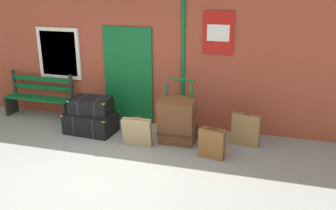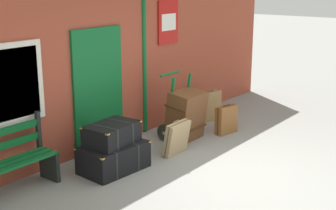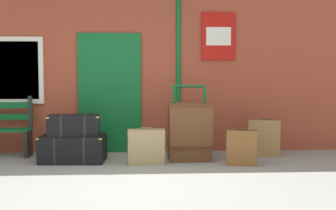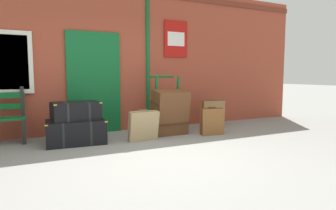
{
  "view_description": "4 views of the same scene",
  "coord_description": "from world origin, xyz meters",
  "px_view_note": "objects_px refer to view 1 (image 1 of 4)",
  "views": [
    {
      "loc": [
        2.71,
        -4.86,
        3.07
      ],
      "look_at": [
        0.85,
        1.55,
        0.78
      ],
      "focal_mm": 39.69,
      "sensor_mm": 36.0,
      "label": 1
    },
    {
      "loc": [
        -5.72,
        -3.24,
        2.88
      ],
      "look_at": [
        0.51,
        1.58,
        0.76
      ],
      "focal_mm": 50.66,
      "sensor_mm": 36.0,
      "label": 2
    },
    {
      "loc": [
        0.25,
        -5.9,
        1.46
      ],
      "look_at": [
        0.69,
        1.8,
        0.88
      ],
      "focal_mm": 50.38,
      "sensor_mm": 36.0,
      "label": 3
    },
    {
      "loc": [
        -1.66,
        -3.74,
        1.22
      ],
      "look_at": [
        1.07,
        1.74,
        0.59
      ],
      "focal_mm": 31.4,
      "sensor_mm": 36.0,
      "label": 4
    }
  ],
  "objects_px": {
    "porters_trolley": "(179,127)",
    "suitcase_slate": "(246,130)",
    "suitcase_olive": "(137,132)",
    "steamer_trunk_base": "(91,123)",
    "platform_bench": "(40,97)",
    "steamer_trunk_middle": "(91,105)",
    "large_brown_trunk": "(177,121)",
    "suitcase_brown": "(212,143)"
  },
  "relations": [
    {
      "from": "suitcase_slate",
      "to": "suitcase_brown",
      "type": "xyz_separation_m",
      "value": [
        -0.53,
        -0.7,
        -0.04
      ]
    },
    {
      "from": "steamer_trunk_base",
      "to": "large_brown_trunk",
      "type": "height_order",
      "value": "large_brown_trunk"
    },
    {
      "from": "porters_trolley",
      "to": "suitcase_slate",
      "type": "height_order",
      "value": "porters_trolley"
    },
    {
      "from": "suitcase_slate",
      "to": "suitcase_brown",
      "type": "distance_m",
      "value": 0.88
    },
    {
      "from": "platform_bench",
      "to": "large_brown_trunk",
      "type": "distance_m",
      "value": 3.5
    },
    {
      "from": "steamer_trunk_base",
      "to": "steamer_trunk_middle",
      "type": "bearing_deg",
      "value": 69.8
    },
    {
      "from": "large_brown_trunk",
      "to": "suitcase_olive",
      "type": "relative_size",
      "value": 1.6
    },
    {
      "from": "platform_bench",
      "to": "suitcase_slate",
      "type": "distance_m",
      "value": 4.74
    },
    {
      "from": "steamer_trunk_base",
      "to": "large_brown_trunk",
      "type": "distance_m",
      "value": 1.88
    },
    {
      "from": "large_brown_trunk",
      "to": "suitcase_slate",
      "type": "bearing_deg",
      "value": 12.92
    },
    {
      "from": "porters_trolley",
      "to": "suitcase_slate",
      "type": "xyz_separation_m",
      "value": [
        1.28,
        0.12,
        0.04
      ]
    },
    {
      "from": "platform_bench",
      "to": "large_brown_trunk",
      "type": "bearing_deg",
      "value": -9.81
    },
    {
      "from": "steamer_trunk_middle",
      "to": "suitcase_olive",
      "type": "relative_size",
      "value": 1.45
    },
    {
      "from": "porters_trolley",
      "to": "steamer_trunk_base",
      "type": "bearing_deg",
      "value": -175.71
    },
    {
      "from": "suitcase_brown",
      "to": "porters_trolley",
      "type": "bearing_deg",
      "value": 142.54
    },
    {
      "from": "large_brown_trunk",
      "to": "suitcase_slate",
      "type": "height_order",
      "value": "large_brown_trunk"
    },
    {
      "from": "steamer_trunk_base",
      "to": "suitcase_slate",
      "type": "relative_size",
      "value": 1.59
    },
    {
      "from": "steamer_trunk_base",
      "to": "large_brown_trunk",
      "type": "bearing_deg",
      "value": -0.99
    },
    {
      "from": "steamer_trunk_middle",
      "to": "suitcase_olive",
      "type": "height_order",
      "value": "steamer_trunk_middle"
    },
    {
      "from": "suitcase_brown",
      "to": "large_brown_trunk",
      "type": "bearing_deg",
      "value": 151.71
    },
    {
      "from": "large_brown_trunk",
      "to": "suitcase_olive",
      "type": "bearing_deg",
      "value": -156.01
    },
    {
      "from": "large_brown_trunk",
      "to": "suitcase_slate",
      "type": "xyz_separation_m",
      "value": [
        1.28,
        0.29,
        -0.15
      ]
    },
    {
      "from": "platform_bench",
      "to": "suitcase_slate",
      "type": "height_order",
      "value": "platform_bench"
    },
    {
      "from": "suitcase_olive",
      "to": "steamer_trunk_base",
      "type": "bearing_deg",
      "value": 163.37
    },
    {
      "from": "suitcase_olive",
      "to": "suitcase_brown",
      "type": "distance_m",
      "value": 1.46
    },
    {
      "from": "platform_bench",
      "to": "suitcase_slate",
      "type": "bearing_deg",
      "value": -3.66
    },
    {
      "from": "steamer_trunk_base",
      "to": "platform_bench",
      "type": "bearing_deg",
      "value": 160.42
    },
    {
      "from": "platform_bench",
      "to": "large_brown_trunk",
      "type": "height_order",
      "value": "platform_bench"
    },
    {
      "from": "suitcase_brown",
      "to": "steamer_trunk_middle",
      "type": "bearing_deg",
      "value": 169.68
    },
    {
      "from": "platform_bench",
      "to": "steamer_trunk_base",
      "type": "distance_m",
      "value": 1.7
    },
    {
      "from": "steamer_trunk_base",
      "to": "suitcase_brown",
      "type": "height_order",
      "value": "suitcase_brown"
    },
    {
      "from": "suitcase_brown",
      "to": "steamer_trunk_base",
      "type": "bearing_deg",
      "value": 170.49
    },
    {
      "from": "platform_bench",
      "to": "suitcase_brown",
      "type": "xyz_separation_m",
      "value": [
        4.2,
        -1.0,
        -0.18
      ]
    },
    {
      "from": "platform_bench",
      "to": "suitcase_olive",
      "type": "relative_size",
      "value": 2.75
    },
    {
      "from": "suitcase_slate",
      "to": "suitcase_olive",
      "type": "bearing_deg",
      "value": -162.99
    },
    {
      "from": "platform_bench",
      "to": "porters_trolley",
      "type": "bearing_deg",
      "value": -7.02
    },
    {
      "from": "platform_bench",
      "to": "steamer_trunk_middle",
      "type": "distance_m",
      "value": 1.69
    },
    {
      "from": "steamer_trunk_base",
      "to": "suitcase_olive",
      "type": "distance_m",
      "value": 1.21
    },
    {
      "from": "steamer_trunk_middle",
      "to": "suitcase_brown",
      "type": "bearing_deg",
      "value": -10.32
    },
    {
      "from": "porters_trolley",
      "to": "suitcase_slate",
      "type": "relative_size",
      "value": 1.83
    },
    {
      "from": "steamer_trunk_base",
      "to": "large_brown_trunk",
      "type": "xyz_separation_m",
      "value": [
        1.86,
        -0.03,
        0.25
      ]
    },
    {
      "from": "platform_bench",
      "to": "steamer_trunk_middle",
      "type": "height_order",
      "value": "platform_bench"
    }
  ]
}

